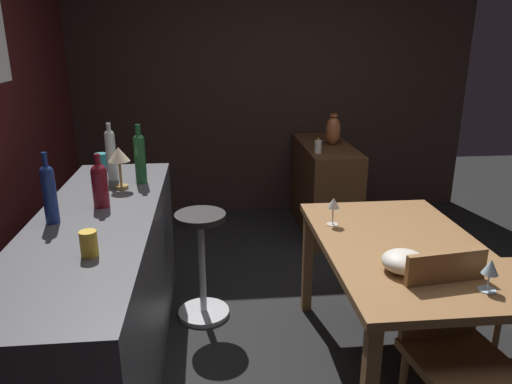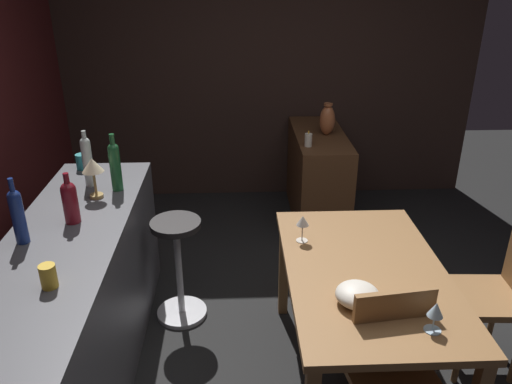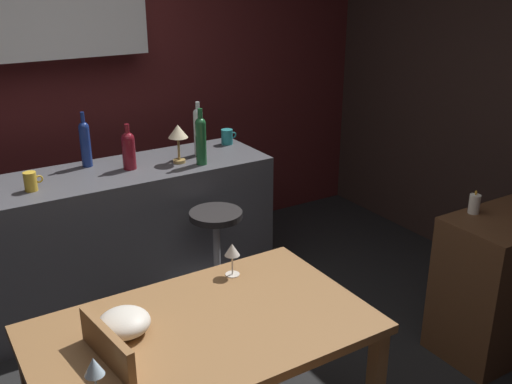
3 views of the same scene
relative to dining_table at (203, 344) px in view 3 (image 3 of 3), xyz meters
name	(u,v)px [view 3 (image 3 of 3)]	position (x,y,z in m)	size (l,w,h in m)	color
wall_kitchen_back	(50,73)	(0.05, 2.31, 0.76)	(5.20, 0.33, 2.60)	#4C1919
dining_table	(203,344)	(0.00, 0.00, 0.00)	(1.35, 0.83, 0.74)	olive
kitchen_counter	(111,239)	(0.13, 1.57, -0.20)	(2.10, 0.60, 0.90)	#4C4C51
bar_stool	(217,262)	(0.62, 1.05, -0.27)	(0.34, 0.34, 0.72)	#262323
wine_glass_left	(232,251)	(0.31, 0.30, 0.21)	(0.07, 0.07, 0.16)	silver
wine_glass_right	(94,368)	(-0.48, -0.17, 0.19)	(0.07, 0.07, 0.14)	silver
fruit_bowl	(124,323)	(-0.28, 0.11, 0.14)	(0.21, 0.21, 0.10)	beige
wine_bottle_green	(201,139)	(0.72, 1.40, 0.42)	(0.07, 0.07, 0.36)	#1E592D
wine_bottle_ruby	(129,149)	(0.29, 1.56, 0.38)	(0.08, 0.08, 0.29)	maroon
wine_bottle_cobalt	(85,142)	(0.08, 1.75, 0.41)	(0.07, 0.07, 0.35)	navy
wine_bottle_clear	(198,130)	(0.79, 1.59, 0.42)	(0.06, 0.06, 0.36)	silver
cup_mustard	(31,181)	(-0.32, 1.49, 0.30)	(0.11, 0.07, 0.11)	gold
cup_teal	(227,137)	(1.08, 1.72, 0.30)	(0.12, 0.08, 0.11)	teal
counter_lamp	(178,134)	(0.61, 1.51, 0.44)	(0.13, 0.13, 0.25)	#A58447
pillar_candle_tall	(474,204)	(1.70, 0.07, 0.22)	(0.06, 0.06, 0.13)	white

